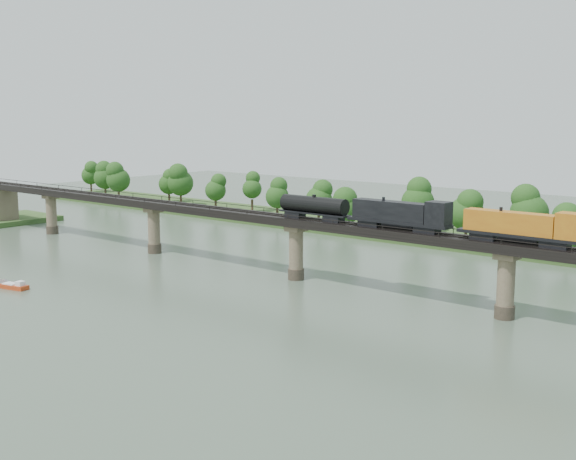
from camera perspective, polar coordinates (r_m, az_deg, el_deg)
The scene contains 7 objects.
ground at distance 111.93m, azimuth -9.19°, elevation -6.53°, with size 400.00×400.00×0.00m, color #3C4D3D.
far_bank at distance 177.88m, azimuth 11.92°, elevation -0.51°, with size 300.00×24.00×1.60m, color #2A471C.
bridge at distance 131.69m, azimuth 0.64°, elevation -1.61°, with size 236.00×30.00×11.50m.
bridge_superstructure at distance 130.66m, azimuth 0.65°, elevation 1.12°, with size 220.00×4.90×0.75m.
far_treeline at distance 176.86m, azimuth 8.98°, elevation 2.15°, with size 289.06×17.54×13.60m.
freight_train at distance 111.77m, azimuth 14.70°, elevation 0.57°, with size 74.08×2.89×5.10m.
motorboat at distance 134.31m, azimuth -20.80°, elevation -4.15°, with size 5.66×3.03×1.51m.
Camera 1 is at (81.83, -70.22, 30.01)m, focal length 45.00 mm.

